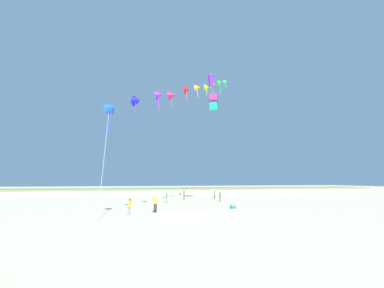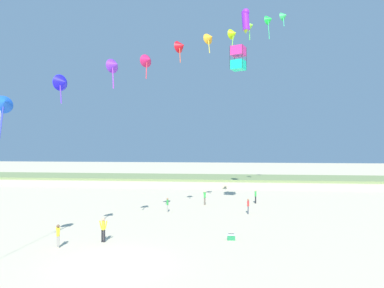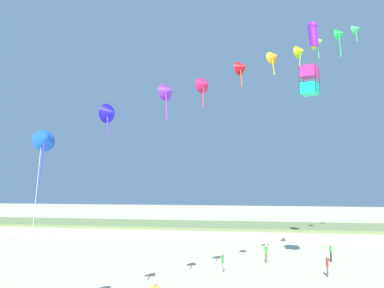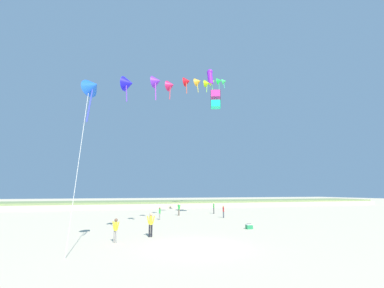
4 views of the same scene
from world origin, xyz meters
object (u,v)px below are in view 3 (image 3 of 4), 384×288
object	(u,v)px
large_kite_low_lead	(313,35)
person_far_right	(327,265)
person_near_right	(331,251)
large_kite_mid_trail	(309,80)
person_near_left	(223,262)
person_far_left	(266,252)

from	to	relation	value
large_kite_low_lead	person_far_right	bearing A→B (deg)	-89.31
person_near_right	large_kite_mid_trail	world-z (taller)	large_kite_mid_trail
person_near_right	person_far_right	bearing A→B (deg)	-100.62
person_far_right	large_kite_low_lead	size ratio (longest dim) A/B	0.54
person_near_left	person_far_right	xyz separation A→B (m)	(8.22, 0.03, 0.03)
person_near_right	person_far_left	xyz separation A→B (m)	(-5.93, -1.79, 0.02)
large_kite_mid_trail	large_kite_low_lead	bearing A→B (deg)	77.97
person_far_left	person_far_right	world-z (taller)	person_far_left
person_near_right	person_far_left	world-z (taller)	person_far_left
large_kite_low_lead	person_near_left	bearing A→B (deg)	-153.83
large_kite_low_lead	large_kite_mid_trail	world-z (taller)	large_kite_low_lead
person_far_left	person_far_right	size ratio (longest dim) A/B	1.10
person_near_right	large_kite_low_lead	size ratio (longest dim) A/B	0.58
person_far_left	large_kite_mid_trail	world-z (taller)	large_kite_mid_trail
person_far_right	large_kite_mid_trail	world-z (taller)	large_kite_mid_trail
person_near_right	large_kite_mid_trail	xyz separation A→B (m)	(-2.20, -6.91, 14.63)
person_near_left	large_kite_low_lead	xyz separation A→B (m)	(8.17, 4.02, 20.13)
person_far_right	large_kite_low_lead	distance (m)	20.50
large_kite_mid_trail	person_far_left	bearing A→B (deg)	126.08
person_near_right	person_far_right	size ratio (longest dim) A/B	1.08
person_far_right	large_kite_low_lead	bearing A→B (deg)	90.69
person_near_right	person_near_left	bearing A→B (deg)	-145.43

